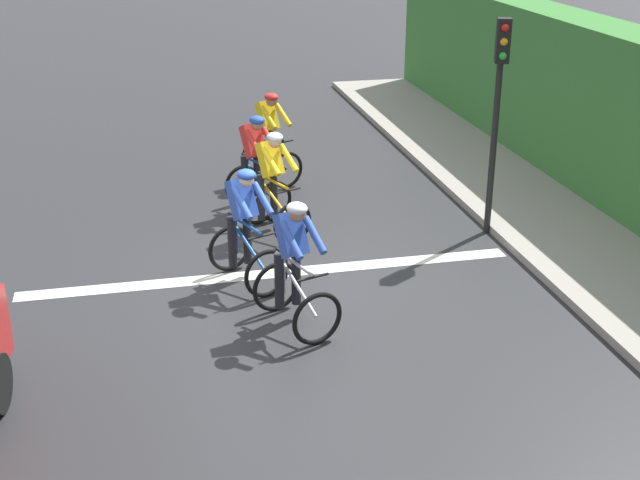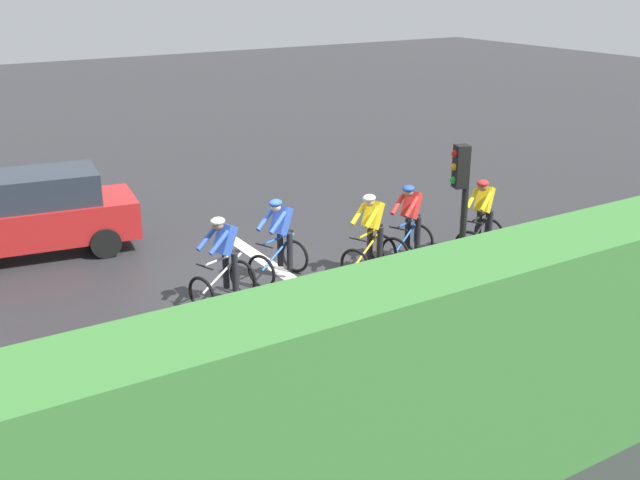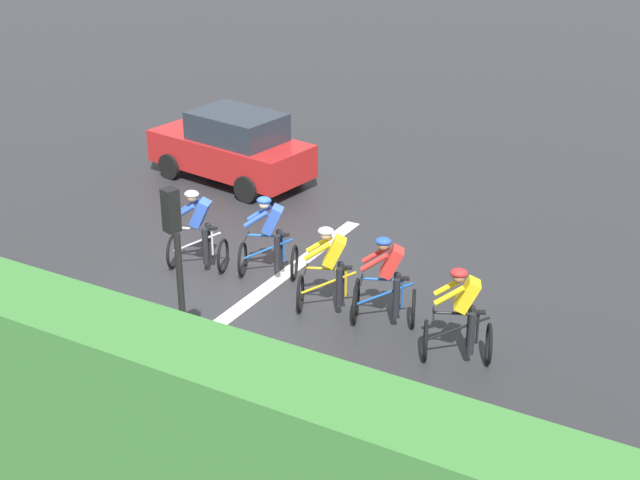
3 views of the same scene
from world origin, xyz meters
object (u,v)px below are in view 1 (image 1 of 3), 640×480
Objects in this scene: cyclist_lead at (270,139)px; cyclist_trailing at (294,267)px; cyclist_second at (256,166)px; traffic_light_near_crossing at (498,95)px; cyclist_mid at (273,185)px; cyclist_fourth at (245,229)px.

cyclist_trailing is at bearing -96.30° from cyclist_lead.
cyclist_second is 0.50× the size of traffic_light_near_crossing.
cyclist_mid is at bearing -83.93° from cyclist_second.
cyclist_lead and cyclist_fourth have the same top height.
cyclist_trailing is (0.41, -1.38, 0.00)m from cyclist_fourth.
cyclist_lead and cyclist_trailing have the same top height.
cyclist_lead and cyclist_second have the same top height.
cyclist_trailing is (-0.25, -3.07, 0.00)m from cyclist_mid.
traffic_light_near_crossing is at bearing 33.34° from cyclist_trailing.
cyclist_second is at bearing -107.53° from cyclist_lead.
cyclist_lead is 4.66m from traffic_light_near_crossing.
cyclist_second is (-0.49, -1.55, 0.00)m from cyclist_lead.
cyclist_second is 4.12m from cyclist_trailing.
cyclist_lead is 1.62m from cyclist_second.
cyclist_second is 1.05m from cyclist_mid.
cyclist_fourth is 1.44m from cyclist_trailing.
cyclist_trailing is (-0.14, -4.12, 0.00)m from cyclist_second.
cyclist_fourth is 0.50× the size of traffic_light_near_crossing.
cyclist_second and cyclist_trailing have the same top height.
cyclist_trailing is 0.50× the size of traffic_light_near_crossing.
cyclist_trailing is at bearing -94.62° from cyclist_mid.
cyclist_mid is at bearing -98.28° from cyclist_lead.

